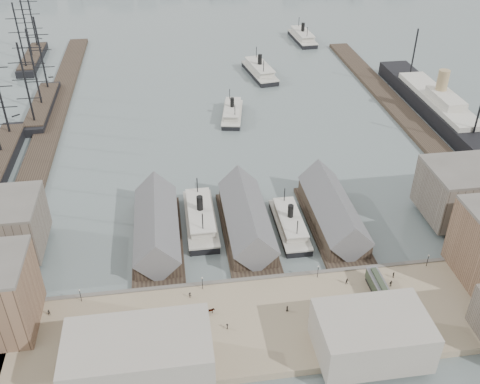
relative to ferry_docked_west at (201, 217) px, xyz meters
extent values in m
plane|color=#566363|center=(13.00, -23.24, -2.48)|extent=(900.00, 900.00, 0.00)
cube|color=gray|center=(13.00, -43.24, -1.48)|extent=(180.00, 30.00, 2.00)
cube|color=#59544C|center=(13.00, -28.44, -1.33)|extent=(180.00, 1.20, 2.30)
cube|color=#2D231C|center=(-55.00, 76.76, -1.68)|extent=(10.00, 220.00, 1.60)
cube|color=#2D231C|center=(91.00, 66.76, -1.68)|extent=(10.00, 180.00, 1.60)
cube|color=#2D231C|center=(-13.00, -7.24, -1.88)|extent=(14.00, 42.00, 1.20)
cube|color=#2D231C|center=(-13.00, -6.24, 1.22)|extent=(12.00, 36.00, 5.00)
cube|color=#59595B|center=(-13.00, -6.24, 3.82)|extent=(12.60, 37.00, 12.60)
cube|color=#2D231C|center=(13.00, -7.24, -1.88)|extent=(14.00, 42.00, 1.20)
cube|color=#2D231C|center=(13.00, -6.24, 1.22)|extent=(12.00, 36.00, 5.00)
cube|color=#59595B|center=(13.00, -6.24, 3.82)|extent=(12.60, 37.00, 12.60)
cube|color=#2D231C|center=(39.00, -7.24, -1.88)|extent=(14.00, 42.00, 1.20)
cube|color=#2D231C|center=(39.00, -6.24, 1.22)|extent=(12.00, 36.00, 5.00)
cube|color=#59595B|center=(39.00, -6.24, 3.82)|extent=(12.60, 37.00, 12.60)
cube|color=#60564C|center=(81.00, -8.24, 7.02)|extent=(28.00, 20.00, 15.00)
cube|color=gray|center=(33.00, -55.24, 4.52)|extent=(24.00, 16.00, 10.00)
cube|color=gray|center=(-17.00, -55.24, 5.52)|extent=(30.00, 16.00, 12.00)
cylinder|color=black|center=(-32.00, -30.24, 1.32)|extent=(0.16, 0.16, 3.60)
sphere|color=beige|center=(-32.00, -30.24, 3.22)|extent=(0.44, 0.44, 0.44)
cylinder|color=black|center=(-2.00, -30.24, 1.32)|extent=(0.16, 0.16, 3.60)
sphere|color=beige|center=(-2.00, -30.24, 3.22)|extent=(0.44, 0.44, 0.44)
cylinder|color=black|center=(28.00, -30.24, 1.32)|extent=(0.16, 0.16, 3.60)
sphere|color=beige|center=(28.00, -30.24, 3.22)|extent=(0.44, 0.44, 0.44)
cylinder|color=black|center=(58.00, -30.24, 1.32)|extent=(0.16, 0.16, 3.60)
sphere|color=beige|center=(58.00, -30.24, 3.22)|extent=(0.44, 0.44, 0.44)
cube|color=black|center=(0.00, 0.00, -1.53)|extent=(8.46, 29.61, 1.90)
cube|color=beige|center=(0.00, 0.00, -0.15)|extent=(8.88, 29.61, 0.53)
cube|color=beige|center=(0.00, 0.00, 1.33)|extent=(6.87, 21.15, 2.33)
cube|color=beige|center=(0.00, 0.00, 2.81)|extent=(7.40, 23.27, 0.42)
cylinder|color=black|center=(0.00, 0.00, 5.14)|extent=(1.90, 1.90, 4.76)
cylinder|color=black|center=(0.00, 9.52, 4.92)|extent=(0.32, 0.32, 6.35)
cylinder|color=black|center=(0.00, -9.52, 4.92)|extent=(0.32, 0.32, 6.35)
cube|color=black|center=(26.00, -6.58, -1.64)|extent=(7.45, 26.07, 1.68)
cube|color=beige|center=(26.00, -6.58, -0.43)|extent=(7.82, 26.07, 0.47)
cube|color=beige|center=(26.00, -6.58, 0.87)|extent=(6.05, 18.62, 2.05)
cube|color=beige|center=(26.00, -6.58, 2.18)|extent=(6.52, 20.49, 0.37)
cylinder|color=black|center=(26.00, -6.58, 4.23)|extent=(1.68, 1.68, 4.19)
cylinder|color=black|center=(26.00, 1.80, 4.04)|extent=(0.28, 0.28, 5.59)
cylinder|color=black|center=(26.00, -14.96, 4.04)|extent=(0.28, 0.28, 5.59)
cube|color=black|center=(19.42, 73.15, -1.65)|extent=(12.06, 26.75, 1.66)
cube|color=beige|center=(19.42, 73.15, -0.45)|extent=(12.42, 26.81, 0.46)
cube|color=beige|center=(19.42, 73.15, 0.84)|extent=(9.33, 19.24, 2.03)
cube|color=beige|center=(19.42, 73.15, 2.13)|extent=(10.12, 21.14, 0.37)
cylinder|color=black|center=(19.42, 73.15, 4.16)|extent=(1.66, 1.66, 4.15)
cylinder|color=black|center=(19.42, 81.45, 3.98)|extent=(0.28, 0.28, 5.53)
cylinder|color=black|center=(19.42, 64.85, 3.98)|extent=(0.28, 0.28, 5.53)
cube|color=black|center=(39.15, 118.64, -1.46)|extent=(13.64, 32.55, 2.03)
cube|color=beige|center=(39.15, 118.64, 0.00)|extent=(14.09, 32.61, 0.56)
cube|color=beige|center=(39.15, 118.64, 1.58)|extent=(10.62, 23.38, 2.48)
cube|color=beige|center=(39.15, 118.64, 3.16)|extent=(11.52, 25.69, 0.45)
cylinder|color=black|center=(39.15, 118.64, 5.63)|extent=(2.03, 2.03, 5.07)
cylinder|color=black|center=(39.15, 128.78, 5.41)|extent=(0.34, 0.34, 6.76)
cylinder|color=black|center=(39.15, 108.50, 5.41)|extent=(0.34, 0.34, 6.76)
cube|color=black|center=(73.28, 169.20, -1.48)|extent=(10.58, 31.37, 1.99)
cube|color=beige|center=(73.28, 169.20, -0.05)|extent=(11.02, 31.39, 0.55)
cube|color=beige|center=(73.28, 169.20, 1.50)|extent=(8.42, 22.46, 2.43)
cube|color=beige|center=(73.28, 169.20, 3.04)|extent=(9.10, 24.69, 0.44)
cylinder|color=black|center=(73.28, 169.20, 5.47)|extent=(1.99, 1.99, 4.97)
cylinder|color=black|center=(73.28, 179.13, 5.25)|extent=(0.33, 0.33, 6.62)
cylinder|color=black|center=(73.28, 159.26, 5.25)|extent=(0.33, 0.33, 6.62)
cube|color=black|center=(-60.30, 90.80, -0.75)|extent=(8.62, 49.79, 3.45)
cube|color=#2D231C|center=(-60.30, 90.80, 1.26)|extent=(8.14, 44.81, 0.57)
cylinder|color=black|center=(-60.30, 73.37, 16.67)|extent=(0.77, 0.77, 32.56)
cylinder|color=black|center=(-60.30, 90.80, 16.67)|extent=(0.77, 0.77, 32.56)
cylinder|color=black|center=(-60.30, 108.22, 16.67)|extent=(0.77, 0.77, 32.56)
cube|color=black|center=(-75.23, 154.66, -0.80)|extent=(8.41, 46.71, 3.36)
cube|color=#2D231C|center=(-75.23, 154.66, 1.16)|extent=(7.94, 42.04, 0.56)
cylinder|color=black|center=(-75.23, 138.32, 16.20)|extent=(0.75, 0.75, 31.76)
cylinder|color=black|center=(-75.23, 154.66, 16.20)|extent=(0.75, 0.75, 31.76)
cylinder|color=black|center=(-75.23, 171.01, 16.20)|extent=(0.75, 0.75, 31.76)
cube|color=black|center=(105.00, 62.80, 0.65)|extent=(13.54, 98.92, 6.25)
cube|color=beige|center=(105.00, 62.80, 4.81)|extent=(11.45, 57.27, 2.08)
cube|color=beige|center=(105.00, 57.60, 7.41)|extent=(8.33, 20.83, 3.12)
cylinder|color=tan|center=(105.00, 62.80, 12.10)|extent=(4.58, 4.58, 10.41)
cube|color=black|center=(41.35, -38.08, -0.04)|extent=(2.67, 10.39, 0.87)
cube|color=#2E3829|center=(41.35, -38.08, 1.82)|extent=(2.78, 10.93, 2.84)
cube|color=#59595B|center=(41.35, -38.08, 3.40)|extent=(3.00, 11.37, 0.33)
imported|color=black|center=(-20.77, -38.09, 0.31)|extent=(1.77, 1.67, 1.58)
cube|color=#3F2D21|center=(-23.23, -38.93, 0.42)|extent=(2.95, 2.26, 0.25)
cylinder|color=black|center=(-23.00, -39.59, 0.07)|extent=(1.07, 0.43, 1.10)
cylinder|color=black|center=(-23.45, -38.27, 0.07)|extent=(1.07, 0.43, 1.10)
imported|color=black|center=(-0.79, -38.97, 0.32)|extent=(2.00, 1.13, 1.60)
cube|color=#3F2D21|center=(-3.36, -38.59, 0.42)|extent=(2.79, 1.87, 0.25)
cylinder|color=black|center=(-3.46, -39.28, 0.07)|extent=(1.10, 0.24, 1.10)
cylinder|color=black|center=(-3.25, -37.89, 0.07)|extent=(1.10, 0.24, 1.10)
imported|color=black|center=(35.57, -45.57, 0.34)|extent=(1.44, 1.67, 1.63)
cube|color=#3F2D21|center=(32.97, -45.48, 0.42)|extent=(2.65, 1.59, 0.25)
cylinder|color=black|center=(32.94, -46.18, 0.07)|extent=(1.10, 0.12, 1.10)
cylinder|color=black|center=(32.99, -44.78, 0.07)|extent=(1.10, 0.12, 1.10)
imported|color=black|center=(-39.19, -33.88, 0.40)|extent=(0.76, 0.66, 1.76)
imported|color=black|center=(-21.57, -43.25, 0.43)|extent=(1.08, 0.98, 1.81)
imported|color=black|center=(-5.35, -32.84, 0.32)|extent=(1.18, 1.06, 1.59)
imported|color=black|center=(-9.57, -48.94, 0.41)|extent=(1.12, 0.76, 1.77)
imported|color=black|center=(17.59, -40.77, 0.31)|extent=(0.64, 0.85, 1.58)
imported|color=black|center=(23.20, -47.16, 0.37)|extent=(0.77, 0.73, 1.70)
imported|color=black|center=(34.84, -33.75, 0.42)|extent=(1.02, 0.89, 1.80)
imported|color=black|center=(45.66, -49.89, 0.32)|extent=(0.86, 1.16, 1.61)
imported|color=black|center=(45.62, -36.12, 0.41)|extent=(1.10, 0.61, 1.77)
imported|color=black|center=(65.62, -42.04, 0.37)|extent=(0.92, 0.70, 1.70)
imported|color=black|center=(47.52, -33.17, 0.39)|extent=(0.57, 1.07, 1.73)
imported|color=black|center=(2.51, -44.37, 0.31)|extent=(0.93, 1.16, 1.57)
camera|label=1|loc=(-7.04, -130.42, 94.57)|focal=40.00mm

